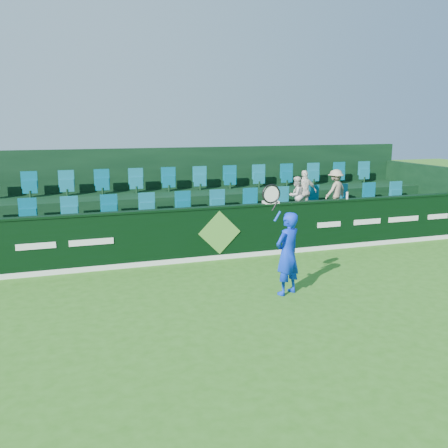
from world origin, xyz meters
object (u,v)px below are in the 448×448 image
object	(u,v)px
towel	(271,202)
drinks_bottle	(347,195)
spectator_left	(296,195)
spectator_middle	(305,192)
tennis_player	(287,253)
spectator_right	(335,191)

from	to	relation	value
towel	drinks_bottle	world-z (taller)	drinks_bottle
spectator_left	towel	xyz separation A→B (m)	(-1.29, -1.12, 0.04)
spectator_middle	drinks_bottle	distance (m)	1.32
tennis_player	towel	xyz separation A→B (m)	(0.93, 2.94, 0.52)
spectator_middle	spectator_right	size ratio (longest dim) A/B	1.01
tennis_player	towel	size ratio (longest dim) A/B	6.04
spectator_middle	towel	xyz separation A→B (m)	(-1.56, -1.12, -0.05)
tennis_player	spectator_right	xyz separation A→B (m)	(3.50, 4.06, 0.56)
tennis_player	drinks_bottle	distance (m)	4.38
spectator_left	spectator_right	xyz separation A→B (m)	(1.28, 0.00, 0.08)
spectator_middle	drinks_bottle	size ratio (longest dim) A/B	6.52
spectator_right	drinks_bottle	distance (m)	1.16
spectator_left	spectator_right	world-z (taller)	spectator_right
spectator_left	towel	bearing A→B (deg)	19.58
spectator_right	spectator_middle	bearing A→B (deg)	-21.71
spectator_left	spectator_right	bearing A→B (deg)	158.63
drinks_bottle	spectator_middle	bearing A→B (deg)	122.07
drinks_bottle	tennis_player	bearing A→B (deg)	-137.38
tennis_player	spectator_middle	world-z (taller)	tennis_player
tennis_player	towel	world-z (taller)	tennis_player
tennis_player	spectator_middle	bearing A→B (deg)	58.44
spectator_right	tennis_player	bearing A→B (deg)	27.49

